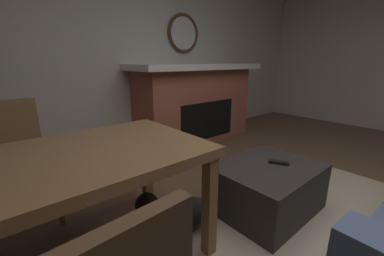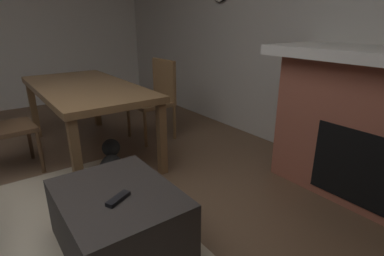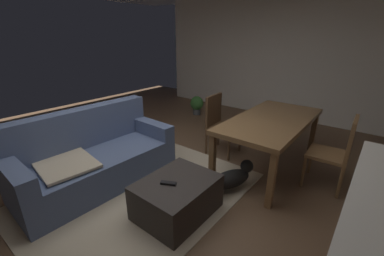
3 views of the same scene
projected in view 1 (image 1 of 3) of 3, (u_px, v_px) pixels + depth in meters
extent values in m
cube|color=beige|center=(122.00, 50.00, 3.20)|extent=(8.22, 0.12, 2.71)
cube|color=tan|center=(342.00, 248.00, 1.60)|extent=(2.60, 2.00, 0.01)
cube|color=#9E5642|center=(195.00, 105.00, 3.77)|extent=(1.87, 0.60, 1.09)
cube|color=black|center=(206.00, 120.00, 3.63)|extent=(1.03, 0.10, 0.56)
cube|color=white|center=(197.00, 67.00, 3.57)|extent=(2.11, 0.76, 0.08)
torus|color=#4C331E|center=(183.00, 33.00, 3.67)|extent=(0.58, 0.05, 0.58)
cylinder|color=silver|center=(183.00, 33.00, 3.67)|extent=(0.49, 0.01, 0.49)
cube|color=#2D2826|center=(267.00, 188.00, 1.97)|extent=(0.82, 0.64, 0.40)
cube|color=black|center=(279.00, 162.00, 1.96)|extent=(0.12, 0.17, 0.02)
cube|color=brown|center=(23.00, 172.00, 1.12)|extent=(1.83, 0.88, 0.06)
cube|color=brown|center=(209.00, 207.00, 1.47)|extent=(0.07, 0.07, 0.68)
cube|color=brown|center=(146.00, 167.00, 2.03)|extent=(0.07, 0.07, 0.68)
cube|color=brown|center=(17.00, 172.00, 1.74)|extent=(0.46, 0.46, 0.04)
cube|color=brown|center=(6.00, 132.00, 1.81)|extent=(0.44, 0.06, 0.48)
cylinder|color=brown|center=(59.00, 201.00, 1.79)|extent=(0.04, 0.04, 0.41)
cylinder|color=brown|center=(46.00, 181.00, 2.07)|extent=(0.04, 0.04, 0.41)
ellipsoid|color=black|center=(182.00, 213.00, 1.71)|extent=(0.59, 0.42, 0.21)
sphere|color=black|center=(147.00, 205.00, 1.61)|extent=(0.16, 0.16, 0.16)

